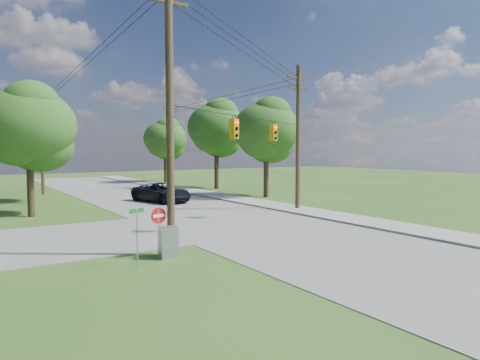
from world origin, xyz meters
TOP-DOWN VIEW (x-y plane):
  - ground at (0.00, 0.00)m, footprint 140.00×140.00m
  - main_road at (2.00, 5.00)m, footprint 10.00×100.00m
  - sidewalk_east at (8.70, 5.00)m, footprint 2.60×100.00m
  - pole_sw at (-4.60, 0.40)m, footprint 2.00×0.32m
  - pole_ne at (8.90, 8.00)m, footprint 2.00×0.32m
  - pole_north_e at (8.90, 30.00)m, footprint 2.00×0.32m
  - pole_north_w at (-5.00, 30.00)m, footprint 2.00×0.32m
  - power_lines at (1.50, 11.54)m, footprint 13.93×29.62m
  - traffic_signals at (2.55, 4.43)m, footprint 4.91×3.27m
  - tree_w_near at (-8.00, 15.00)m, footprint 6.00×6.00m
  - tree_w_mid at (-7.00, 23.00)m, footprint 6.40×6.40m
  - tree_e_near at (12.00, 16.00)m, footprint 6.20×6.20m
  - tree_e_mid at (12.50, 26.00)m, footprint 6.60×6.60m
  - tree_e_far at (11.50, 38.00)m, footprint 5.80×5.80m
  - car_main_north at (2.28, 17.68)m, footprint 3.99×6.19m
  - control_cabinet at (-4.90, 0.02)m, footprint 0.75×0.56m
  - do_not_enter_sign at (-5.14, 0.44)m, footprint 0.68×0.16m
  - street_name_sign at (-6.47, -0.74)m, footprint 0.64×0.27m

SIDE VIEW (x-z plane):
  - ground at x=0.00m, z-range 0.00..0.00m
  - main_road at x=2.00m, z-range 0.00..0.03m
  - sidewalk_east at x=8.70m, z-range 0.00..0.12m
  - control_cabinet at x=-4.90m, z-range 0.00..1.29m
  - car_main_north at x=2.28m, z-range 0.03..1.62m
  - street_name_sign at x=-6.47m, z-range 0.34..2.58m
  - do_not_enter_sign at x=-5.14m, z-range 0.49..2.53m
  - pole_north_e at x=8.90m, z-range 0.13..10.13m
  - pole_north_w at x=-5.00m, z-range 0.13..10.13m
  - pole_ne at x=8.90m, z-range 0.22..10.72m
  - traffic_signals at x=2.55m, z-range 4.97..6.02m
  - tree_e_far at x=11.50m, z-range 1.76..10.08m
  - tree_w_near at x=-8.00m, z-range 1.72..10.12m
  - pole_sw at x=-4.60m, z-range 0.23..12.23m
  - tree_e_near at x=12.00m, z-range 1.85..10.66m
  - tree_w_mid at x=-7.00m, z-range 1.97..11.19m
  - tree_e_mid at x=12.50m, z-range 2.09..11.73m
  - power_lines at x=1.50m, z-range 6.69..11.62m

